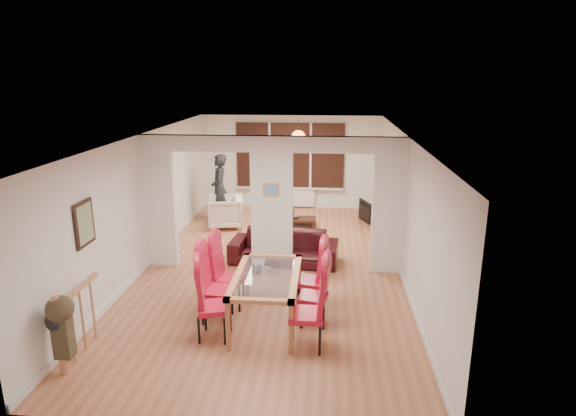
# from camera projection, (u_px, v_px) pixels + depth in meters

# --- Properties ---
(floor) EXTENTS (5.00, 9.00, 0.01)m
(floor) POSITION_uv_depth(u_px,v_px,m) (272.00, 267.00, 9.54)
(floor) COLOR #AC6945
(floor) RESTS_ON ground
(room_walls) EXTENTS (5.00, 9.00, 2.60)m
(room_walls) POSITION_uv_depth(u_px,v_px,m) (272.00, 204.00, 9.19)
(room_walls) COLOR silver
(room_walls) RESTS_ON floor
(divider_wall) EXTENTS (5.00, 0.18, 2.60)m
(divider_wall) POSITION_uv_depth(u_px,v_px,m) (272.00, 204.00, 9.19)
(divider_wall) COLOR white
(divider_wall) RESTS_ON floor
(bay_window_blinds) EXTENTS (3.00, 0.08, 1.80)m
(bay_window_blinds) POSITION_uv_depth(u_px,v_px,m) (290.00, 155.00, 13.39)
(bay_window_blinds) COLOR black
(bay_window_blinds) RESTS_ON room_walls
(radiator) EXTENTS (1.40, 0.08, 0.50)m
(radiator) POSITION_uv_depth(u_px,v_px,m) (290.00, 197.00, 13.68)
(radiator) COLOR white
(radiator) RESTS_ON floor
(pendant_light) EXTENTS (0.36, 0.36, 0.36)m
(pendant_light) POSITION_uv_depth(u_px,v_px,m) (298.00, 137.00, 12.10)
(pendant_light) COLOR orange
(pendant_light) RESTS_ON room_walls
(stair_newel) EXTENTS (0.40, 1.20, 1.10)m
(stair_newel) POSITION_uv_depth(u_px,v_px,m) (80.00, 316.00, 6.50)
(stair_newel) COLOR tan
(stair_newel) RESTS_ON floor
(wall_poster) EXTENTS (0.04, 0.52, 0.67)m
(wall_poster) POSITION_uv_depth(u_px,v_px,m) (84.00, 223.00, 7.00)
(wall_poster) COLOR gray
(wall_poster) RESTS_ON room_walls
(pillar_photo) EXTENTS (0.30, 0.03, 0.25)m
(pillar_photo) POSITION_uv_depth(u_px,v_px,m) (271.00, 190.00, 9.01)
(pillar_photo) COLOR #4C8CD8
(pillar_photo) RESTS_ON divider_wall
(dining_table) EXTENTS (0.97, 1.72, 0.81)m
(dining_table) POSITION_uv_depth(u_px,v_px,m) (267.00, 299.00, 7.30)
(dining_table) COLOR #A7623D
(dining_table) RESTS_ON floor
(dining_chair_la) EXTENTS (0.55, 0.55, 1.13)m
(dining_chair_la) POSITION_uv_depth(u_px,v_px,m) (214.00, 302.00, 6.86)
(dining_chair_la) COLOR #B0122D
(dining_chair_la) RESTS_ON floor
(dining_chair_lb) EXTENTS (0.50, 0.50, 1.15)m
(dining_chair_lb) POSITION_uv_depth(u_px,v_px,m) (217.00, 286.00, 7.36)
(dining_chair_lb) COLOR #B0122D
(dining_chair_lb) RESTS_ON floor
(dining_chair_lc) EXTENTS (0.53, 0.53, 1.15)m
(dining_chair_lc) POSITION_uv_depth(u_px,v_px,m) (229.00, 273.00, 7.81)
(dining_chair_lc) COLOR #B0122D
(dining_chair_lc) RESTS_ON floor
(dining_chair_ra) EXTENTS (0.47, 0.47, 1.18)m
(dining_chair_ra) POSITION_uv_depth(u_px,v_px,m) (306.00, 309.00, 6.60)
(dining_chair_ra) COLOR #B0122D
(dining_chair_ra) RESTS_ON floor
(dining_chair_rb) EXTENTS (0.49, 0.49, 1.03)m
(dining_chair_rb) POSITION_uv_depth(u_px,v_px,m) (313.00, 292.00, 7.26)
(dining_chair_rb) COLOR #B0122D
(dining_chair_rb) RESTS_ON floor
(dining_chair_rc) EXTENTS (0.53, 0.53, 1.11)m
(dining_chair_rc) POSITION_uv_depth(u_px,v_px,m) (310.00, 277.00, 7.74)
(dining_chair_rc) COLOR #B0122D
(dining_chair_rc) RESTS_ON floor
(sofa) EXTENTS (2.22, 1.02, 0.63)m
(sofa) POSITION_uv_depth(u_px,v_px,m) (284.00, 247.00, 9.72)
(sofa) COLOR black
(sofa) RESTS_ON floor
(armchair) EXTENTS (0.98, 1.00, 0.78)m
(armchair) POSITION_uv_depth(u_px,v_px,m) (225.00, 212.00, 11.94)
(armchair) COLOR beige
(armchair) RESTS_ON floor
(person) EXTENTS (0.71, 0.54, 1.75)m
(person) POSITION_uv_depth(u_px,v_px,m) (220.00, 188.00, 12.25)
(person) COLOR black
(person) RESTS_ON floor
(television) EXTENTS (0.93, 0.46, 0.55)m
(television) POSITION_uv_depth(u_px,v_px,m) (364.00, 213.00, 12.26)
(television) COLOR black
(television) RESTS_ON floor
(coffee_table) EXTENTS (0.93, 0.52, 0.21)m
(coffee_table) POSITION_uv_depth(u_px,v_px,m) (298.00, 222.00, 12.09)
(coffee_table) COLOR black
(coffee_table) RESTS_ON floor
(bottle) EXTENTS (0.07, 0.07, 0.28)m
(bottle) POSITION_uv_depth(u_px,v_px,m) (293.00, 214.00, 11.93)
(bottle) COLOR #143F19
(bottle) RESTS_ON coffee_table
(bowl) EXTENTS (0.23, 0.23, 0.06)m
(bowl) POSITION_uv_depth(u_px,v_px,m) (295.00, 217.00, 12.04)
(bowl) COLOR black
(bowl) RESTS_ON coffee_table
(shoes) EXTENTS (0.23, 0.25, 0.10)m
(shoes) POSITION_uv_depth(u_px,v_px,m) (255.00, 270.00, 9.26)
(shoes) COLOR black
(shoes) RESTS_ON floor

